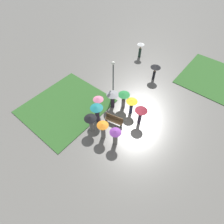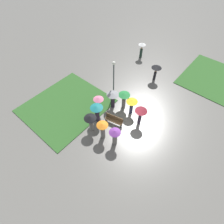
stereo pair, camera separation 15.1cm
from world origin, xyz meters
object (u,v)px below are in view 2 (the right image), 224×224
object	(u,v)px
crowd_person_green	(124,97)
park_bench	(114,120)
crowd_person_teal	(97,111)
lone_walker_far_path	(142,48)
lamp_post	(114,75)
crowd_person_yellow	(132,103)
crowd_person_pink	(99,101)
crowd_person_orange	(103,129)
lone_walker_mid_plaza	(156,69)
crowd_person_black	(91,120)
crowd_person_grey	(113,97)
crowd_person_purple	(115,135)
crowd_person_maroon	(141,113)

from	to	relation	value
crowd_person_green	park_bench	bearing A→B (deg)	-162.26
park_bench	crowd_person_teal	distance (m)	1.77
lone_walker_far_path	crowd_person_teal	bearing A→B (deg)	27.53
lamp_post	crowd_person_yellow	size ratio (longest dim) A/B	2.34
lone_walker_far_path	crowd_person_pink	bearing A→B (deg)	25.18
crowd_person_orange	lone_walker_far_path	bearing A→B (deg)	-37.92
lamp_post	lone_walker_mid_plaza	world-z (taller)	lamp_post
crowd_person_black	crowd_person_grey	xyz separation A→B (m)	(-0.37, 3.33, -0.09)
lamp_post	crowd_person_black	world-z (taller)	lamp_post
crowd_person_orange	crowd_person_purple	distance (m)	1.19
park_bench	crowd_person_green	bearing A→B (deg)	92.10
crowd_person_maroon	crowd_person_teal	distance (m)	3.83
lamp_post	crowd_person_yellow	xyz separation A→B (m)	(2.75, -0.69, -1.37)
crowd_person_grey	lone_walker_mid_plaza	distance (m)	6.31
crowd_person_teal	park_bench	bearing A→B (deg)	-51.99
crowd_person_black	crowd_person_grey	size ratio (longest dim) A/B	1.05
crowd_person_purple	crowd_person_green	distance (m)	4.21
crowd_person_pink	park_bench	bearing A→B (deg)	105.74
crowd_person_orange	lone_walker_mid_plaza	xyz separation A→B (m)	(-0.67, 9.45, 0.22)
lamp_post	crowd_person_pink	distance (m)	2.82
lamp_post	crowd_person_teal	size ratio (longest dim) A/B	2.15
crowd_person_orange	crowd_person_yellow	distance (m)	3.73
crowd_person_orange	crowd_person_yellow	xyz separation A→B (m)	(0.23, 3.72, 0.18)
crowd_person_black	lone_walker_far_path	world-z (taller)	lone_walker_far_path
crowd_person_yellow	lone_walker_mid_plaza	distance (m)	5.80
crowd_person_black	lone_walker_far_path	distance (m)	12.73
crowd_person_yellow	lone_walker_mid_plaza	size ratio (longest dim) A/B	0.99
lone_walker_far_path	crowd_person_grey	bearing A→B (deg)	30.63
crowd_person_yellow	crowd_person_pink	distance (m)	3.06
park_bench	lone_walker_far_path	bearing A→B (deg)	98.95
lamp_post	crowd_person_maroon	distance (m)	4.41
lamp_post	crowd_person_purple	world-z (taller)	lamp_post
park_bench	lone_walker_far_path	xyz separation A→B (m)	(-4.21, 10.48, 0.87)
park_bench	crowd_person_pink	distance (m)	2.25
crowd_person_orange	crowd_person_teal	size ratio (longest dim) A/B	0.96
crowd_person_teal	crowd_person_green	distance (m)	2.99
crowd_person_green	crowd_person_maroon	bearing A→B (deg)	-103.36
park_bench	crowd_person_green	world-z (taller)	crowd_person_green
crowd_person_grey	lone_walker_far_path	distance (m)	9.42
crowd_person_yellow	lone_walker_mid_plaza	world-z (taller)	lone_walker_mid_plaza
crowd_person_green	lone_walker_mid_plaza	bearing A→B (deg)	1.50
park_bench	crowd_person_black	bearing A→B (deg)	-132.27
crowd_person_black	lone_walker_mid_plaza	distance (m)	9.58
park_bench	crowd_person_pink	xyz separation A→B (m)	(-2.05, 0.21, 0.90)
park_bench	crowd_person_orange	world-z (taller)	crowd_person_orange
crowd_person_maroon	crowd_person_black	distance (m)	4.34
crowd_person_green	lamp_post	bearing A→B (deg)	75.70
crowd_person_black	crowd_person_purple	xyz separation A→B (m)	(2.43, 0.27, -0.17)
crowd_person_teal	crowd_person_green	bearing A→B (deg)	-5.74
crowd_person_teal	crowd_person_black	distance (m)	1.16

